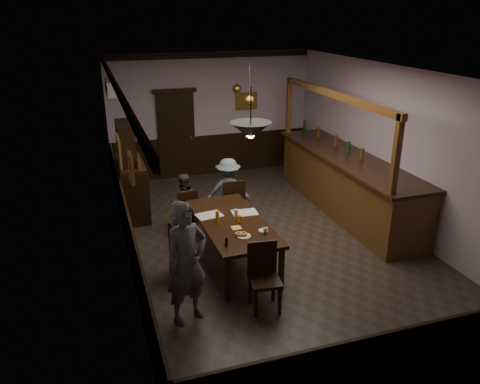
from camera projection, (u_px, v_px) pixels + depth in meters
name	position (u px, v px, depth m)	size (l,w,h in m)	color
room	(271.00, 162.00, 7.98)	(5.01, 8.01, 3.01)	#2D2621
dining_table	(232.00, 224.00, 7.56)	(1.06, 2.23, 0.75)	black
chair_far_left	(187.00, 210.00, 8.61)	(0.42, 0.42, 0.88)	black
chair_far_right	(233.00, 201.00, 8.87)	(0.43, 0.43, 0.98)	black
chair_near	(264.00, 273.00, 6.46)	(0.46, 0.46, 0.97)	black
chair_side	(178.00, 245.00, 7.15)	(0.51, 0.51, 1.05)	black
person_standing	(187.00, 263.00, 6.07)	(0.62, 0.41, 1.71)	#4F525B
person_seated_left	(183.00, 201.00, 8.83)	(0.53, 0.42, 1.10)	#444429
person_seated_right	(228.00, 191.00, 9.08)	(0.84, 0.48, 1.29)	slate
newspaper_left	(209.00, 215.00, 7.73)	(0.42, 0.30, 0.01)	silver
newspaper_right	(245.00, 213.00, 7.83)	(0.42, 0.30, 0.01)	silver
napkin	(236.00, 228.00, 7.30)	(0.15, 0.15, 0.00)	#E8C155
saucer	(263.00, 230.00, 7.19)	(0.15, 0.15, 0.01)	white
coffee_cup	(265.00, 230.00, 7.11)	(0.08, 0.08, 0.07)	white
pastry_plate	(244.00, 236.00, 7.01)	(0.22, 0.22, 0.01)	white
pastry_ring_a	(239.00, 234.00, 7.02)	(0.13, 0.13, 0.04)	#C68C47
pastry_ring_b	(243.00, 234.00, 7.02)	(0.13, 0.13, 0.04)	#C68C47
soda_can	(239.00, 219.00, 7.44)	(0.07, 0.07, 0.12)	orange
beer_glass	(217.00, 217.00, 7.43)	(0.06, 0.06, 0.20)	#BF721E
water_glass	(236.00, 214.00, 7.61)	(0.06, 0.06, 0.15)	silver
pepper_mill	(226.00, 241.00, 6.72)	(0.04, 0.04, 0.14)	black
sideboard	(131.00, 178.00, 9.40)	(0.51, 1.44, 1.90)	black
bar_counter	(346.00, 182.00, 9.58)	(1.03, 4.44, 2.49)	#472B12
door_back	(177.00, 136.00, 11.38)	(0.90, 0.06, 2.10)	black
ac_unit	(111.00, 87.00, 9.52)	(0.20, 0.85, 0.30)	white
picture_left_small	(131.00, 168.00, 5.62)	(0.04, 0.28, 0.36)	olive
picture_left_large	(119.00, 151.00, 7.91)	(0.04, 0.62, 0.48)	olive
picture_back	(246.00, 101.00, 11.64)	(0.55, 0.04, 0.42)	olive
pendant_iron	(251.00, 130.00, 6.23)	(0.56, 0.56, 0.68)	black
pendant_brass_mid	(249.00, 100.00, 8.99)	(0.20, 0.20, 0.81)	#BF8C3F
pendant_brass_far	(237.00, 89.00, 10.31)	(0.20, 0.20, 0.81)	#BF8C3F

